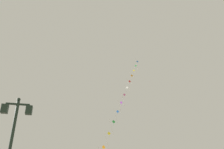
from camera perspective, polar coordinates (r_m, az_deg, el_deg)
twin_lantern_lamp_post at (r=11.13m, az=-23.56°, el=-12.89°), size 1.33×0.28×4.97m
kite_train at (r=27.13m, az=2.58°, el=-6.41°), size 9.76×14.18×19.57m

